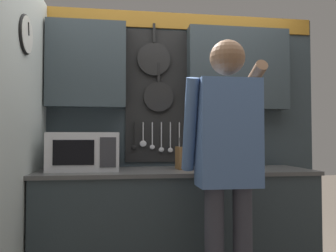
{
  "coord_description": "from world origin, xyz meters",
  "views": [
    {
      "loc": [
        -0.43,
        -2.59,
        1.19
      ],
      "look_at": [
        -0.04,
        0.2,
        1.29
      ],
      "focal_mm": 35.0,
      "sensor_mm": 36.0,
      "label": 1
    }
  ],
  "objects_px": {
    "knife_block": "(184,158)",
    "utensil_crock": "(225,158)",
    "microwave": "(85,151)",
    "person": "(227,154)"
  },
  "relations": [
    {
      "from": "microwave",
      "to": "utensil_crock",
      "type": "relative_size",
      "value": 1.62
    },
    {
      "from": "microwave",
      "to": "person",
      "type": "height_order",
      "value": "person"
    },
    {
      "from": "utensil_crock",
      "to": "person",
      "type": "distance_m",
      "value": 0.66
    },
    {
      "from": "microwave",
      "to": "knife_block",
      "type": "bearing_deg",
      "value": 0.06
    },
    {
      "from": "knife_block",
      "to": "person",
      "type": "bearing_deg",
      "value": -75.99
    },
    {
      "from": "knife_block",
      "to": "utensil_crock",
      "type": "relative_size",
      "value": 0.8
    },
    {
      "from": "utensil_crock",
      "to": "microwave",
      "type": "bearing_deg",
      "value": -179.92
    },
    {
      "from": "microwave",
      "to": "person",
      "type": "xyz_separation_m",
      "value": [
        0.94,
        -0.63,
        0.0
      ]
    },
    {
      "from": "person",
      "to": "utensil_crock",
      "type": "bearing_deg",
      "value": 73.4
    },
    {
      "from": "microwave",
      "to": "utensil_crock",
      "type": "distance_m",
      "value": 1.13
    }
  ]
}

